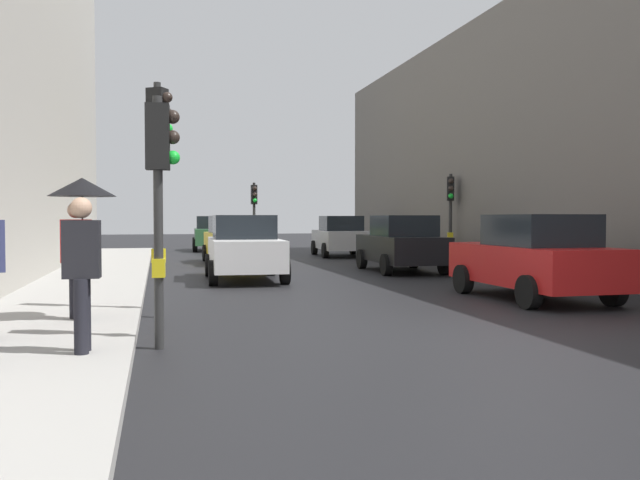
{
  "coord_description": "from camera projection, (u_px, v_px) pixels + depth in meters",
  "views": [
    {
      "loc": [
        -4.98,
        -8.48,
        1.7
      ],
      "look_at": [
        -0.32,
        10.68,
        1.03
      ],
      "focal_mm": 37.4,
      "sensor_mm": 36.0,
      "label": 1
    }
  ],
  "objects": [
    {
      "name": "traffic_light_near_right",
      "position": [
        159.0,
        156.0,
        11.21
      ],
      "size": [
        0.44,
        0.37,
        3.97
      ],
      "color": "#2D2D2D",
      "rests_on": "ground"
    },
    {
      "name": "traffic_light_far_median",
      "position": [
        254.0,
        206.0,
        28.97
      ],
      "size": [
        0.25,
        0.44,
        3.21
      ],
      "color": "#2D2D2D",
      "rests_on": "ground"
    },
    {
      "name": "car_dark_suv",
      "position": [
        401.0,
        244.0,
        20.78
      ],
      "size": [
        2.13,
        4.26,
        1.76
      ],
      "color": "black",
      "rests_on": "ground"
    },
    {
      "name": "car_white_compact",
      "position": [
        244.0,
        248.0,
        18.07
      ],
      "size": [
        2.14,
        4.26,
        1.76
      ],
      "color": "silver",
      "rests_on": "ground"
    },
    {
      "name": "car_yellow_taxi",
      "position": [
        233.0,
        239.0,
        24.79
      ],
      "size": [
        2.12,
        4.25,
        1.76
      ],
      "color": "yellow",
      "rests_on": "ground"
    },
    {
      "name": "traffic_light_near_left",
      "position": [
        160.0,
        175.0,
        8.53
      ],
      "size": [
        0.44,
        0.26,
        3.25
      ],
      "color": "#2D2D2D",
      "rests_on": "ground"
    },
    {
      "name": "traffic_light_mid_street",
      "position": [
        450.0,
        202.0,
        23.29
      ],
      "size": [
        0.33,
        0.45,
        3.22
      ],
      "color": "#2D2D2D",
      "rests_on": "ground"
    },
    {
      "name": "sidewalk_kerb",
      "position": [
        79.0,
        296.0,
        13.74
      ],
      "size": [
        2.63,
        40.0,
        0.16
      ],
      "primitive_type": "cube",
      "color": "#A8A5A0",
      "rests_on": "ground"
    },
    {
      "name": "car_red_sedan",
      "position": [
        534.0,
        257.0,
        13.72
      ],
      "size": [
        2.03,
        4.21,
        1.76
      ],
      "color": "red",
      "rests_on": "ground"
    },
    {
      "name": "car_green_estate",
      "position": [
        213.0,
        233.0,
        34.01
      ],
      "size": [
        2.16,
        4.27,
        1.76
      ],
      "color": "#2D6038",
      "rests_on": "ground"
    },
    {
      "name": "pedestrian_with_umbrella",
      "position": [
        80.0,
        208.0,
        10.05
      ],
      "size": [
        1.0,
        1.0,
        2.14
      ],
      "color": "black",
      "rests_on": "sidewalk_kerb"
    },
    {
      "name": "pedestrian_in_dark_coat",
      "position": [
        82.0,
        268.0,
        7.56
      ],
      "size": [
        0.41,
        0.36,
        1.77
      ],
      "color": "black",
      "rests_on": "sidewalk_kerb"
    },
    {
      "name": "ground_plane",
      "position": [
        519.0,
        337.0,
        9.47
      ],
      "size": [
        120.0,
        120.0,
        0.0
      ],
      "primitive_type": "plane",
      "color": "black"
    },
    {
      "name": "car_silver_hatchback",
      "position": [
        340.0,
        236.0,
        29.15
      ],
      "size": [
        2.23,
        4.3,
        1.76
      ],
      "color": "#BCBCC1",
      "rests_on": "ground"
    }
  ]
}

